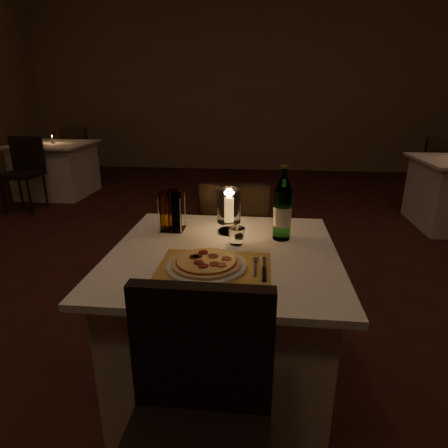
# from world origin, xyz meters

# --- Properties ---
(floor) EXTENTS (8.00, 10.00, 0.02)m
(floor) POSITION_xyz_m (0.00, 0.00, -0.01)
(floor) COLOR #411D15
(floor) RESTS_ON ground
(wall_back) EXTENTS (8.00, 0.02, 3.00)m
(wall_back) POSITION_xyz_m (0.00, 5.01, 1.50)
(wall_back) COLOR #886F4F
(wall_back) RESTS_ON ground
(main_table) EXTENTS (1.00, 1.00, 0.74)m
(main_table) POSITION_xyz_m (0.20, -0.72, 0.37)
(main_table) COLOR white
(main_table) RESTS_ON ground
(chair_near) EXTENTS (0.42, 0.42, 0.90)m
(chair_near) POSITION_xyz_m (0.20, -1.44, 0.55)
(chair_near) COLOR black
(chair_near) RESTS_ON ground
(chair_far) EXTENTS (0.42, 0.42, 0.90)m
(chair_far) POSITION_xyz_m (0.20, -0.01, 0.55)
(chair_far) COLOR black
(chair_far) RESTS_ON ground
(placemat) EXTENTS (0.45, 0.34, 0.00)m
(placemat) POSITION_xyz_m (0.18, -0.90, 0.74)
(placemat) COLOR gold
(placemat) RESTS_ON main_table
(plate) EXTENTS (0.32, 0.32, 0.01)m
(plate) POSITION_xyz_m (0.15, -0.90, 0.75)
(plate) COLOR white
(plate) RESTS_ON placemat
(pizza) EXTENTS (0.28, 0.28, 0.02)m
(pizza) POSITION_xyz_m (0.15, -0.90, 0.77)
(pizza) COLOR #D8B77F
(pizza) RESTS_ON plate
(fork) EXTENTS (0.02, 0.18, 0.00)m
(fork) POSITION_xyz_m (0.35, -0.87, 0.75)
(fork) COLOR silver
(fork) RESTS_ON placemat
(knife) EXTENTS (0.02, 0.22, 0.01)m
(knife) POSITION_xyz_m (0.38, -0.93, 0.75)
(knife) COLOR black
(knife) RESTS_ON placemat
(tumbler) EXTENTS (0.08, 0.08, 0.08)m
(tumbler) POSITION_xyz_m (0.25, -0.63, 0.78)
(tumbler) COLOR white
(tumbler) RESTS_ON main_table
(water_bottle) EXTENTS (0.09, 0.09, 0.36)m
(water_bottle) POSITION_xyz_m (0.46, -0.54, 0.88)
(water_bottle) COLOR #59A65A
(water_bottle) RESTS_ON main_table
(hurricane_candle) EXTENTS (0.12, 0.12, 0.22)m
(hurricane_candle) POSITION_xyz_m (0.20, -0.49, 0.87)
(hurricane_candle) COLOR white
(hurricane_candle) RESTS_ON main_table
(cruet_caddy) EXTENTS (0.12, 0.12, 0.21)m
(cruet_caddy) POSITION_xyz_m (-0.08, -0.49, 0.84)
(cruet_caddy) COLOR white
(cruet_caddy) RESTS_ON main_table
(neighbor_table_left) EXTENTS (1.00, 1.00, 0.74)m
(neighbor_table_left) POSITION_xyz_m (-2.57, 2.80, 0.37)
(neighbor_table_left) COLOR white
(neighbor_table_left) RESTS_ON ground
(neighbor_chair_la) EXTENTS (0.42, 0.42, 0.90)m
(neighbor_chair_la) POSITION_xyz_m (-2.57, 2.09, 0.55)
(neighbor_chair_la) COLOR black
(neighbor_chair_la) RESTS_ON ground
(neighbor_chair_lb) EXTENTS (0.42, 0.42, 0.90)m
(neighbor_chair_lb) POSITION_xyz_m (-2.57, 3.52, 0.55)
(neighbor_chair_lb) COLOR black
(neighbor_chair_lb) RESTS_ON ground
(neighbor_candle_left) EXTENTS (0.03, 0.03, 0.11)m
(neighbor_candle_left) POSITION_xyz_m (-2.57, 2.80, 0.79)
(neighbor_candle_left) COLOR white
(neighbor_candle_left) RESTS_ON neighbor_table_left
(neighbor_chair_rb) EXTENTS (0.42, 0.42, 0.90)m
(neighbor_chair_rb) POSITION_xyz_m (2.52, 2.64, 0.55)
(neighbor_chair_rb) COLOR black
(neighbor_chair_rb) RESTS_ON ground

